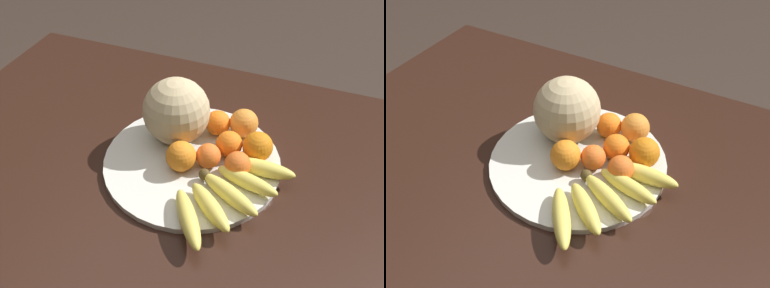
# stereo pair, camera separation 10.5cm
# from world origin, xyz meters

# --- Properties ---
(kitchen_table) EXTENTS (1.31, 0.99, 0.73)m
(kitchen_table) POSITION_xyz_m (0.00, 0.00, 0.64)
(kitchen_table) COLOR black
(kitchen_table) RESTS_ON ground_plane
(fruit_bowl) EXTENTS (0.43, 0.43, 0.01)m
(fruit_bowl) POSITION_xyz_m (-0.07, -0.04, 0.74)
(fruit_bowl) COLOR silver
(fruit_bowl) RESTS_ON kitchen_table
(melon) EXTENTS (0.17, 0.17, 0.17)m
(melon) POSITION_xyz_m (0.00, -0.10, 0.83)
(melon) COLOR #C6B284
(melon) RESTS_ON fruit_bowl
(banana_bunch) EXTENTS (0.24, 0.30, 0.04)m
(banana_bunch) POSITION_xyz_m (-0.18, 0.05, 0.77)
(banana_bunch) COLOR #473819
(banana_bunch) RESTS_ON fruit_bowl
(orange_front_left) EXTENTS (0.06, 0.06, 0.06)m
(orange_front_left) POSITION_xyz_m (-0.18, -0.03, 0.78)
(orange_front_left) COLOR orange
(orange_front_left) RESTS_ON fruit_bowl
(orange_front_right) EXTENTS (0.06, 0.06, 0.06)m
(orange_front_right) POSITION_xyz_m (-0.11, -0.04, 0.78)
(orange_front_right) COLOR orange
(orange_front_right) RESTS_ON fruit_bowl
(orange_mid_center) EXTENTS (0.07, 0.07, 0.07)m
(orange_mid_center) POSITION_xyz_m (-0.15, -0.18, 0.78)
(orange_mid_center) COLOR orange
(orange_mid_center) RESTS_ON fruit_bowl
(orange_back_left) EXTENTS (0.06, 0.06, 0.06)m
(orange_back_left) POSITION_xyz_m (-0.14, -0.09, 0.78)
(orange_back_left) COLOR orange
(orange_back_left) RESTS_ON fruit_bowl
(orange_back_right) EXTENTS (0.06, 0.06, 0.06)m
(orange_back_right) POSITION_xyz_m (-0.09, -0.16, 0.78)
(orange_back_right) COLOR orange
(orange_back_right) RESTS_ON fruit_bowl
(orange_top_small) EXTENTS (0.07, 0.07, 0.07)m
(orange_top_small) POSITION_xyz_m (-0.21, -0.10, 0.78)
(orange_top_small) COLOR orange
(orange_top_small) RESTS_ON fruit_bowl
(orange_side_extra) EXTENTS (0.07, 0.07, 0.07)m
(orange_side_extra) POSITION_xyz_m (-0.05, -0.01, 0.78)
(orange_side_extra) COLOR orange
(orange_side_extra) RESTS_ON fruit_bowl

